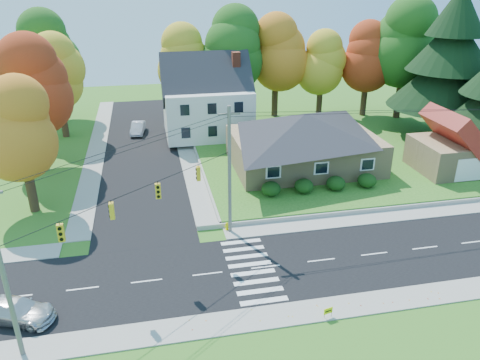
{
  "coord_description": "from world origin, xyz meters",
  "views": [
    {
      "loc": [
        -7.1,
        -25.84,
        18.35
      ],
      "look_at": [
        -0.14,
        8.0,
        3.05
      ],
      "focal_mm": 35.0,
      "sensor_mm": 36.0,
      "label": 1
    }
  ],
  "objects_px": {
    "ranch_house": "(304,139)",
    "fire_hydrant": "(227,227)",
    "white_car": "(138,128)",
    "silver_sedan": "(15,310)"
  },
  "relations": [
    {
      "from": "ranch_house",
      "to": "silver_sedan",
      "type": "relative_size",
      "value": 3.17
    },
    {
      "from": "white_car",
      "to": "fire_hydrant",
      "type": "height_order",
      "value": "white_car"
    },
    {
      "from": "silver_sedan",
      "to": "fire_hydrant",
      "type": "xyz_separation_m",
      "value": [
        13.7,
        7.7,
        -0.36
      ]
    },
    {
      "from": "ranch_house",
      "to": "silver_sedan",
      "type": "height_order",
      "value": "ranch_house"
    },
    {
      "from": "white_car",
      "to": "fire_hydrant",
      "type": "bearing_deg",
      "value": -68.21
    },
    {
      "from": "ranch_house",
      "to": "white_car",
      "type": "distance_m",
      "value": 22.6
    },
    {
      "from": "white_car",
      "to": "ranch_house",
      "type": "bearing_deg",
      "value": -35.88
    },
    {
      "from": "ranch_house",
      "to": "fire_hydrant",
      "type": "xyz_separation_m",
      "value": [
        -9.71,
        -10.55,
        -2.94
      ]
    },
    {
      "from": "ranch_house",
      "to": "fire_hydrant",
      "type": "height_order",
      "value": "ranch_house"
    },
    {
      "from": "ranch_house",
      "to": "fire_hydrant",
      "type": "bearing_deg",
      "value": -132.63
    }
  ]
}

